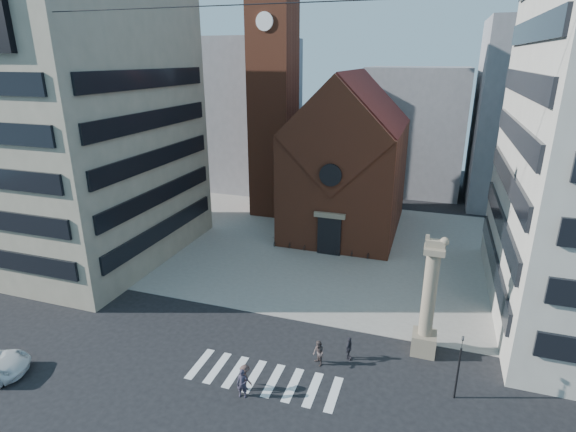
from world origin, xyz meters
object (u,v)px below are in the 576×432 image
object	(u,v)px
traffic_light	(459,366)
scooter_0	(277,240)
pedestrian_0	(242,384)
lion_column	(428,308)
pedestrian_2	(349,348)
pedestrian_1	(319,353)

from	to	relation	value
traffic_light	scooter_0	distance (m)	25.83
traffic_light	pedestrian_0	size ratio (longest dim) A/B	2.31
lion_column	traffic_light	world-z (taller)	lion_column
pedestrian_2	scooter_0	size ratio (longest dim) A/B	0.90
pedestrian_0	lion_column	bearing A→B (deg)	30.31
pedestrian_0	scooter_0	xyz separation A→B (m)	(-5.86, 22.43, -0.39)
scooter_0	pedestrian_1	bearing A→B (deg)	-60.89
pedestrian_1	pedestrian_2	world-z (taller)	pedestrian_1
lion_column	pedestrian_0	size ratio (longest dim) A/B	4.66
lion_column	pedestrian_0	distance (m)	13.03
pedestrian_1	scooter_0	world-z (taller)	pedestrian_1
pedestrian_0	scooter_0	distance (m)	23.19
traffic_light	pedestrian_0	bearing A→B (deg)	-162.07
lion_column	pedestrian_2	distance (m)	5.90
pedestrian_0	pedestrian_2	bearing A→B (deg)	38.29
pedestrian_2	pedestrian_1	bearing A→B (deg)	133.44
traffic_light	pedestrian_2	size ratio (longest dim) A/B	2.57
traffic_light	scooter_0	size ratio (longest dim) A/B	2.31
traffic_light	scooter_0	bearing A→B (deg)	134.00
pedestrian_2	scooter_0	bearing A→B (deg)	42.32
traffic_light	pedestrian_0	xyz separation A→B (m)	(-12.05, -3.90, -1.36)
traffic_light	pedestrian_2	world-z (taller)	traffic_light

